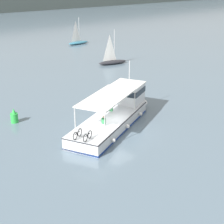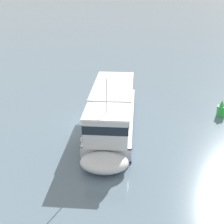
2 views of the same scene
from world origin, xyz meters
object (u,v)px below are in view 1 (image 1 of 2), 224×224
(channel_buoy, at_px, (14,117))
(sailboat_near_port, at_px, (112,61))
(ferry_main, at_px, (117,112))
(sailboat_far_left, at_px, (78,42))

(channel_buoy, bearing_deg, sailboat_near_port, 27.05)
(sailboat_near_port, height_order, channel_buoy, sailboat_near_port)
(ferry_main, relative_size, channel_buoy, 9.19)
(ferry_main, xyz_separation_m, sailboat_near_port, (15.22, 17.89, -0.47))
(sailboat_far_left, bearing_deg, ferry_main, -120.98)
(sailboat_far_left, xyz_separation_m, channel_buoy, (-28.80, -29.39, 0.03))
(ferry_main, bearing_deg, channel_buoy, 138.98)
(ferry_main, xyz_separation_m, sailboat_far_left, (21.47, 35.76, -0.47))
(sailboat_near_port, xyz_separation_m, sailboat_far_left, (6.25, 17.87, 0.00))
(ferry_main, bearing_deg, sailboat_near_port, 49.61)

